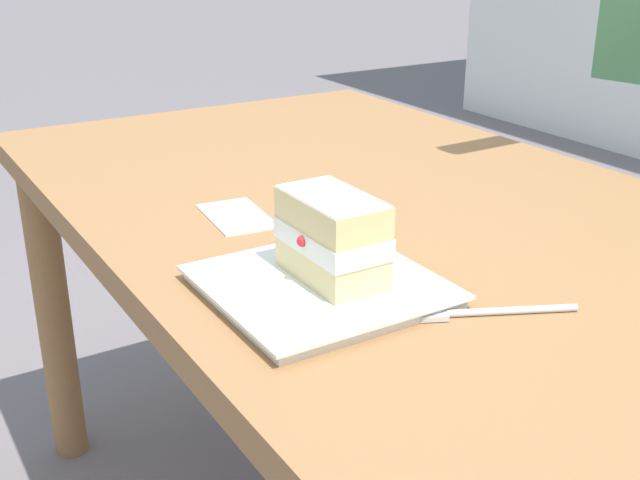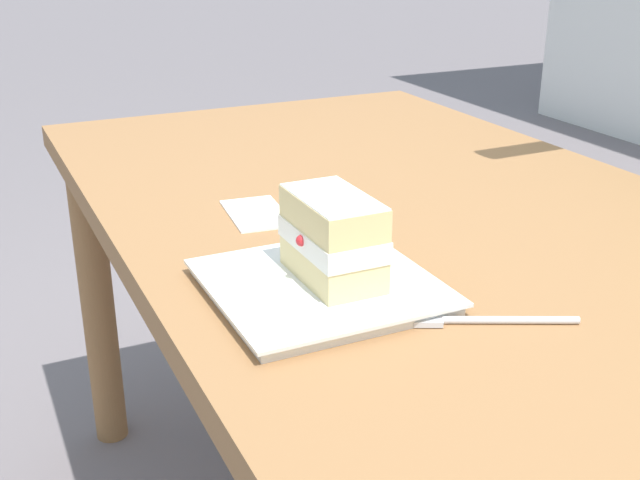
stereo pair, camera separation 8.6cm
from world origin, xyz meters
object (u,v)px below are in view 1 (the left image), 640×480
object	(u,v)px
patio_table	(407,275)
paper_napkin	(237,216)
cake_slice	(332,237)
dessert_fork	(486,312)
dessert_plate	(320,287)

from	to	relation	value
patio_table	paper_napkin	bearing A→B (deg)	60.78
cake_slice	paper_napkin	bearing A→B (deg)	-2.68
dessert_fork	paper_napkin	distance (m)	0.41
cake_slice	dessert_fork	distance (m)	0.18
dessert_plate	paper_napkin	distance (m)	0.27
dessert_plate	dessert_fork	bearing A→B (deg)	-138.12
patio_table	dessert_plate	distance (m)	0.30
patio_table	cake_slice	size ratio (longest dim) A/B	12.01
dessert_fork	dessert_plate	bearing A→B (deg)	41.88
cake_slice	paper_napkin	distance (m)	0.27
paper_napkin	dessert_plate	bearing A→B (deg)	174.03
patio_table	dessert_plate	bearing A→B (deg)	122.18
cake_slice	dessert_fork	world-z (taller)	cake_slice
dessert_plate	dessert_fork	distance (m)	0.18
dessert_plate	cake_slice	world-z (taller)	cake_slice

